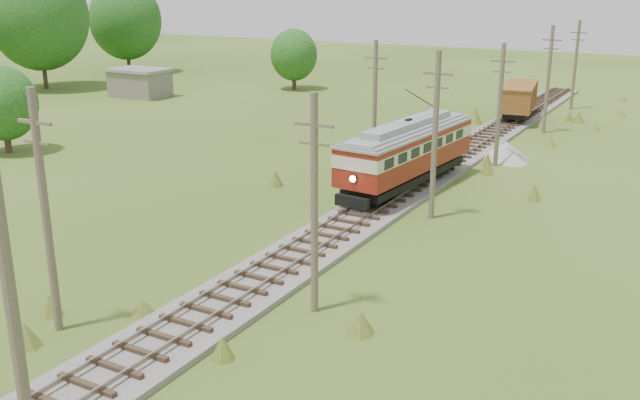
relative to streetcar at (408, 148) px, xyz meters
The scene contains 17 objects.
railbed_main 2.73m from the streetcar, 89.99° to the right, with size 3.60×96.00×0.57m.
streetcar is the anchor object (origin of this frame).
gondola 26.48m from the streetcar, 90.00° to the left, with size 3.98×8.62×2.76m.
gravel_pile 11.58m from the streetcar, 73.51° to the left, with size 3.58×3.80×1.30m.
utility_pole_r_1 30.35m from the streetcar, 84.13° to the right, with size 0.30×0.30×8.80m.
utility_pole_r_2 17.55m from the streetcar, 79.11° to the right, with size 1.60×0.30×8.60m.
utility_pole_r_3 5.59m from the streetcar, 52.34° to the right, with size 1.60×0.30×9.00m.
utility_pole_r_4 9.49m from the streetcar, 71.28° to the left, with size 1.60×0.30×8.40m.
utility_pole_r_5 22.20m from the streetcar, 81.16° to the left, with size 1.60×0.30×8.90m.
utility_pole_r_6 35.05m from the streetcar, 84.75° to the left, with size 1.60×0.30×8.70m.
utility_pole_l_a 23.60m from the streetcar, 100.28° to the right, with size 1.60×0.30×9.00m.
utility_pole_l_b 6.85m from the streetcar, 132.83° to the left, with size 1.60×0.30×8.60m.
tree_left_4 57.48m from the streetcar, 160.75° to the left, with size 11.34×11.34×14.61m.
tree_left_5 66.11m from the streetcar, 148.10° to the left, with size 9.66×9.66×12.44m.
tree_mid_a 43.19m from the streetcar, 130.44° to the left, with size 5.46×5.46×7.03m.
tree_mid_c 30.46m from the streetcar, behind, with size 5.04×5.04×6.49m.
shed 44.67m from the streetcar, 153.60° to the left, with size 6.40×4.40×3.10m.
Camera 1 is at (15.91, -4.06, 12.43)m, focal length 40.00 mm.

